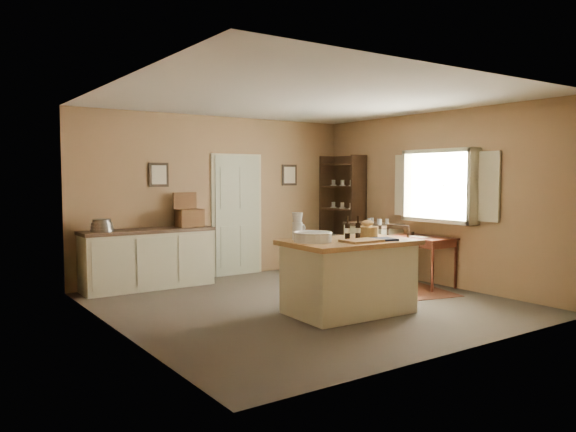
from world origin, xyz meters
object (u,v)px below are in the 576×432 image
object	(u,v)px
work_island	(348,274)
desk_chair	(389,260)
sideboard	(149,257)
shelving_unit	(344,212)
writing_desk	(421,243)
right_cabinet	(373,249)

from	to	relation	value
work_island	desk_chair	size ratio (longest dim) A/B	1.68
desk_chair	sideboard	bearing A→B (deg)	131.86
work_island	shelving_unit	world-z (taller)	shelving_unit
sideboard	desk_chair	xyz separation A→B (m)	(2.77, -2.31, -0.00)
sideboard	shelving_unit	bearing A→B (deg)	-3.10
work_island	sideboard	distance (m)	3.25
writing_desk	desk_chair	world-z (taller)	desk_chair
desk_chair	shelving_unit	bearing A→B (deg)	57.93
work_island	writing_desk	world-z (taller)	work_island
writing_desk	desk_chair	size ratio (longest dim) A/B	1.02
work_island	right_cabinet	size ratio (longest dim) A/B	1.62
sideboard	shelving_unit	xyz separation A→B (m)	(3.70, -0.20, 0.56)
writing_desk	desk_chair	xyz separation A→B (m)	(-0.78, -0.09, -0.19)
sideboard	desk_chair	bearing A→B (deg)	-39.87
sideboard	writing_desk	distance (m)	4.19
right_cabinet	desk_chair	bearing A→B (deg)	-123.61
work_island	right_cabinet	xyz separation A→B (m)	(2.08, 1.76, -0.02)
right_cabinet	shelving_unit	bearing A→B (deg)	80.68
sideboard	shelving_unit	distance (m)	3.74
desk_chair	writing_desk	bearing A→B (deg)	-1.83
right_cabinet	work_island	bearing A→B (deg)	-139.69
writing_desk	shelving_unit	distance (m)	2.06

